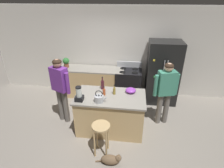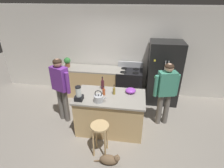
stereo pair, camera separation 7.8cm
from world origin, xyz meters
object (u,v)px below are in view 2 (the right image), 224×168
at_px(kitchen_island, 110,113).
at_px(blender_appliance, 79,94).
at_px(tea_kettle, 99,98).
at_px(mixing_bowl, 131,91).
at_px(bottle_cooking_sauce, 104,92).
at_px(person_by_sink_right, 166,89).
at_px(cat, 110,160).
at_px(bottle_vinegar, 114,91).
at_px(potted_plant, 67,62).
at_px(bar_stool, 100,132).
at_px(person_by_island_left, 61,85).
at_px(stove_range, 129,84).
at_px(bottle_wine, 103,84).
at_px(refrigerator, 163,73).

distance_m(kitchen_island, blender_appliance, 0.91).
bearing_deg(tea_kettle, mixing_bowl, 36.44).
distance_m(blender_appliance, bottle_cooking_sauce, 0.57).
distance_m(person_by_sink_right, cat, 2.01).
height_order(bottle_vinegar, mixing_bowl, bottle_vinegar).
distance_m(bottle_vinegar, tea_kettle, 0.45).
relative_size(potted_plant, mixing_bowl, 1.26).
distance_m(bar_stool, tea_kettle, 0.69).
height_order(person_by_sink_right, bottle_vinegar, person_by_sink_right).
distance_m(person_by_island_left, cat, 2.04).
height_order(cat, bottle_cooking_sauce, bottle_cooking_sauce).
bearing_deg(mixing_bowl, stove_range, 94.23).
distance_m(blender_appliance, mixing_bowl, 1.18).
bearing_deg(blender_appliance, bottle_cooking_sauce, 31.39).
xyz_separation_m(bottle_wine, mixing_bowl, (0.67, -0.09, -0.06)).
relative_size(blender_appliance, bottle_vinegar, 1.39).
distance_m(cat, mixing_bowl, 1.54).
xyz_separation_m(stove_range, bottle_wine, (-0.58, -1.21, 0.57)).
xyz_separation_m(kitchen_island, bottle_wine, (-0.23, 0.31, 0.58)).
bearing_deg(blender_appliance, kitchen_island, 22.73).
bearing_deg(potted_plant, cat, -56.00).
bearing_deg(refrigerator, stove_range, 178.54).
bearing_deg(person_by_island_left, kitchen_island, -8.37).
bearing_deg(tea_kettle, refrigerator, 49.09).
relative_size(kitchen_island, tea_kettle, 5.71).
bearing_deg(mixing_bowl, potted_plant, 146.74).
relative_size(person_by_sink_right, bottle_wine, 5.11).
distance_m(refrigerator, mixing_bowl, 1.55).
bearing_deg(bottle_vinegar, refrigerator, 48.51).
xyz_separation_m(refrigerator, bottle_vinegar, (-1.24, -1.40, 0.09)).
xyz_separation_m(stove_range, potted_plant, (-1.93, 0.03, 0.62)).
bearing_deg(person_by_island_left, potted_plant, 104.44).
relative_size(potted_plant, bottle_wine, 0.95).
height_order(kitchen_island, cat, kitchen_island).
bearing_deg(kitchen_island, person_by_island_left, 171.63).
distance_m(kitchen_island, mixing_bowl, 0.71).
distance_m(person_by_sink_right, tea_kettle, 1.61).
relative_size(stove_range, bottle_cooking_sauce, 5.12).
relative_size(bottle_vinegar, mixing_bowl, 0.99).
height_order(stove_range, bottle_wine, bottle_wine).
bearing_deg(refrigerator, bottle_cooking_sauce, -134.91).
bearing_deg(refrigerator, person_by_island_left, -152.61).
relative_size(kitchen_island, cat, 3.03).
xyz_separation_m(bar_stool, bottle_vinegar, (0.16, 0.86, 0.46)).
height_order(refrigerator, bottle_cooking_sauce, refrigerator).
bearing_deg(blender_appliance, potted_plant, 117.64).
relative_size(bottle_cooking_sauce, tea_kettle, 0.78).
bearing_deg(blender_appliance, bottle_wine, 55.09).
bearing_deg(cat, person_by_sink_right, 52.23).
bearing_deg(potted_plant, bar_stool, -56.98).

